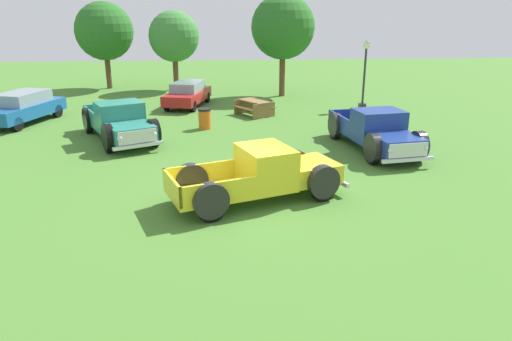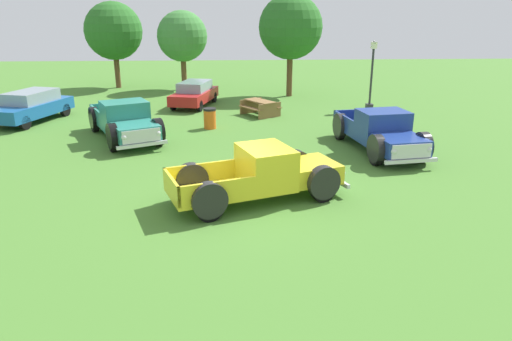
# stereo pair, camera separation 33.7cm
# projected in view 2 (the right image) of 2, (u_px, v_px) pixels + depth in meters

# --- Properties ---
(ground_plane) EXTENTS (80.00, 80.00, 0.00)m
(ground_plane) POSITION_uv_depth(u_px,v_px,m) (243.00, 201.00, 13.56)
(ground_plane) COLOR #477A2D
(pickup_truck_foreground) EXTENTS (5.38, 3.40, 1.55)m
(pickup_truck_foreground) POSITION_uv_depth(u_px,v_px,m) (268.00, 174.00, 13.57)
(pickup_truck_foreground) COLOR yellow
(pickup_truck_foreground) RESTS_ON ground_plane
(pickup_truck_behind_left) EXTENTS (2.70, 5.51, 1.62)m
(pickup_truck_behind_left) POSITION_uv_depth(u_px,v_px,m) (382.00, 133.00, 17.95)
(pickup_truck_behind_left) COLOR navy
(pickup_truck_behind_left) RESTS_ON ground_plane
(pickup_truck_behind_right) EXTENTS (4.02, 5.66, 1.64)m
(pickup_truck_behind_right) POSITION_uv_depth(u_px,v_px,m) (126.00, 122.00, 19.64)
(pickup_truck_behind_right) COLOR #2D8475
(pickup_truck_behind_right) RESTS_ON ground_plane
(sedan_distant_a) EXTENTS (3.03, 4.79, 1.49)m
(sedan_distant_a) POSITION_uv_depth(u_px,v_px,m) (31.00, 106.00, 22.99)
(sedan_distant_a) COLOR #195699
(sedan_distant_a) RESTS_ON ground_plane
(sedan_distant_b) EXTENTS (2.66, 4.42, 1.38)m
(sedan_distant_b) POSITION_uv_depth(u_px,v_px,m) (194.00, 93.00, 26.74)
(sedan_distant_b) COLOR #B21E1E
(sedan_distant_b) RESTS_ON ground_plane
(lamp_post_near) EXTENTS (0.36, 0.36, 3.68)m
(lamp_post_near) POSITION_uv_depth(u_px,v_px,m) (372.00, 73.00, 25.69)
(lamp_post_near) COLOR #2D2D33
(lamp_post_near) RESTS_ON ground_plane
(picnic_table) EXTENTS (2.23, 2.32, 0.78)m
(picnic_table) POSITION_uv_depth(u_px,v_px,m) (260.00, 106.00, 24.43)
(picnic_table) COLOR olive
(picnic_table) RESTS_ON ground_plane
(trash_can) EXTENTS (0.59, 0.59, 0.95)m
(trash_can) POSITION_uv_depth(u_px,v_px,m) (210.00, 118.00, 21.72)
(trash_can) COLOR orange
(trash_can) RESTS_ON ground_plane
(oak_tree_east) EXTENTS (3.35, 3.35, 5.22)m
(oak_tree_east) POSITION_uv_depth(u_px,v_px,m) (182.00, 36.00, 31.42)
(oak_tree_east) COLOR brown
(oak_tree_east) RESTS_ON ground_plane
(oak_tree_west) EXTENTS (3.88, 3.88, 5.80)m
(oak_tree_west) POSITION_uv_depth(u_px,v_px,m) (114.00, 31.00, 32.05)
(oak_tree_west) COLOR brown
(oak_tree_west) RESTS_ON ground_plane
(oak_tree_center) EXTENTS (3.90, 3.90, 6.18)m
(oak_tree_center) POSITION_uv_depth(u_px,v_px,m) (291.00, 27.00, 28.73)
(oak_tree_center) COLOR brown
(oak_tree_center) RESTS_ON ground_plane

